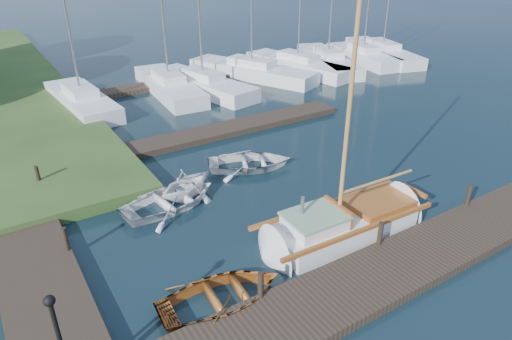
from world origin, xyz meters
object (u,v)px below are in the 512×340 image
marina_boat_2 (203,82)px  sailboat (346,225)px  lamp_post (57,328)px  dinghy (222,293)px  tender_b (186,181)px  tender_c (250,160)px  marina_boat_1 (169,84)px  marina_boat_7 (383,51)px  mooring_post_1 (261,285)px  marina_boat_4 (298,64)px  mooring_post_4 (65,239)px  marina_boat_0 (82,99)px  marina_boat_6 (363,55)px  marina_boat_3 (252,70)px  tender_a (170,198)px  marina_boat_5 (328,59)px  mooring_post_5 (38,176)px  mooring_post_3 (469,195)px  mooring_post_2 (380,233)px

marina_boat_2 → sailboat: bearing=157.6°
lamp_post → dinghy: (4.13, 0.60, -1.50)m
tender_b → tender_c: bearing=-97.6°
lamp_post → marina_boat_1: bearing=61.8°
lamp_post → marina_boat_7: (29.36, 18.97, -1.30)m
mooring_post_1 → dinghy: 1.11m
lamp_post → tender_b: bearing=48.5°
tender_b → marina_boat_4: size_ratio=0.26×
mooring_post_4 → marina_boat_0: (3.84, 14.23, -0.13)m
marina_boat_4 → tender_b: bearing=119.2°
marina_boat_1 → marina_boat_6: bearing=-87.9°
marina_boat_3 → marina_boat_6: marina_boat_3 is taller
marina_boat_0 → marina_boat_7: 24.52m
sailboat → tender_b: bearing=125.9°
mooring_post_1 → marina_boat_1: 20.13m
lamp_post → marina_boat_4: bearing=42.9°
marina_boat_0 → marina_boat_6: (22.09, -0.46, -0.00)m
tender_a → marina_boat_3: 18.00m
sailboat → marina_boat_5: size_ratio=0.80×
tender_b → marina_boat_5: size_ratio=0.20×
mooring_post_5 → lamp_post: lamp_post is taller
dinghy → mooring_post_3: bearing=-89.2°
lamp_post → marina_boat_2: bearing=56.2°
marina_boat_7 → mooring_post_5: bearing=123.5°
mooring_post_4 → tender_a: mooring_post_4 is taller
mooring_post_1 → marina_boat_0: (-0.16, 19.23, -0.13)m
marina_boat_5 → mooring_post_3: bearing=173.2°
marina_boat_1 → marina_boat_2: bearing=-107.1°
tender_b → dinghy: bearing=144.0°
marina_boat_4 → marina_boat_6: (6.26, -0.46, 0.01)m
mooring_post_4 → marina_boat_2: size_ratio=0.07×
tender_a → mooring_post_4: bearing=98.7°
mooring_post_4 → marina_boat_7: bearing=26.2°
mooring_post_2 → mooring_post_3: size_ratio=1.00×
marina_boat_5 → mooring_post_5: bearing=131.8°
mooring_post_4 → tender_b: 5.02m
mooring_post_3 → tender_c: bearing=123.6°
mooring_post_5 → marina_boat_0: bearing=67.4°
sailboat → marina_boat_1: bearing=88.4°
mooring_post_2 → marina_boat_3: bearing=69.5°
mooring_post_4 → marina_boat_2: bearing=49.9°
marina_boat_4 → lamp_post: bearing=121.7°
marina_boat_4 → marina_boat_6: size_ratio=0.91×
mooring_post_1 → tender_c: mooring_post_1 is taller
mooring_post_5 → marina_boat_2: size_ratio=0.07×
sailboat → marina_boat_2: (3.13, 17.27, 0.23)m
dinghy → tender_b: 6.16m
mooring_post_1 → marina_boat_3: size_ratio=0.06×
mooring_post_1 → mooring_post_2: same height
mooring_post_2 → sailboat: bearing=98.4°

